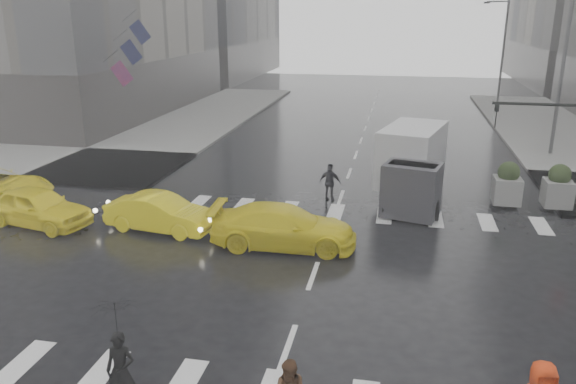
% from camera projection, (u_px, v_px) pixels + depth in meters
% --- Properties ---
extents(ground, '(120.00, 120.00, 0.00)m').
position_uv_depth(ground, '(313.00, 276.00, 17.61)').
color(ground, black).
rests_on(ground, ground).
extents(sidewalk_nw, '(35.00, 35.00, 0.15)m').
position_uv_depth(sidewalk_nw, '(66.00, 135.00, 37.58)').
color(sidewalk_nw, gray).
rests_on(sidewalk_nw, ground).
extents(road_markings, '(18.00, 48.00, 0.01)m').
position_uv_depth(road_markings, '(313.00, 275.00, 17.61)').
color(road_markings, silver).
rests_on(road_markings, ground).
extents(traffic_signal_pole, '(4.45, 0.42, 4.50)m').
position_uv_depth(traffic_signal_pole, '(568.00, 135.00, 22.41)').
color(traffic_signal_pole, black).
rests_on(traffic_signal_pole, ground).
extents(street_lamp_near, '(2.15, 0.22, 9.00)m').
position_uv_depth(street_lamp_near, '(560.00, 68.00, 30.87)').
color(street_lamp_near, '#59595B').
rests_on(street_lamp_near, ground).
extents(street_lamp_far, '(2.15, 0.22, 9.00)m').
position_uv_depth(street_lamp_far, '(502.00, 47.00, 49.54)').
color(street_lamp_far, '#59595B').
rests_on(street_lamp_far, ground).
extents(planter_west, '(1.10, 1.10, 1.80)m').
position_uv_depth(planter_west, '(507.00, 184.00, 23.65)').
color(planter_west, gray).
rests_on(planter_west, ground).
extents(planter_mid, '(1.10, 1.10, 1.80)m').
position_uv_depth(planter_mid, '(558.00, 187.00, 23.28)').
color(planter_mid, gray).
rests_on(planter_mid, ground).
extents(flag_cluster, '(2.87, 3.06, 4.69)m').
position_uv_depth(flag_cluster, '(127.00, 49.00, 35.99)').
color(flag_cluster, '#59595B').
rests_on(flag_cluster, ground).
extents(pedestrian_black, '(1.01, 1.03, 2.43)m').
position_uv_depth(pedestrian_black, '(117.00, 338.00, 11.33)').
color(pedestrian_black, black).
rests_on(pedestrian_black, ground).
extents(pedestrian_far_a, '(1.04, 0.73, 1.65)m').
position_uv_depth(pedestrian_far_a, '(330.00, 182.00, 24.41)').
color(pedestrian_far_a, black).
rests_on(pedestrian_far_a, ground).
extents(pedestrian_far_b, '(1.39, 1.20, 1.88)m').
position_uv_depth(pedestrian_far_b, '(424.00, 178.00, 24.61)').
color(pedestrian_far_b, black).
rests_on(pedestrian_far_b, ground).
extents(taxi_front, '(4.66, 2.65, 1.50)m').
position_uv_depth(taxi_front, '(38.00, 207.00, 21.59)').
color(taxi_front, '#FFEA0D').
rests_on(taxi_front, ground).
extents(taxi_mid, '(4.34, 2.04, 1.38)m').
position_uv_depth(taxi_mid, '(160.00, 213.00, 21.07)').
color(taxi_mid, '#FFEA0D').
rests_on(taxi_mid, ground).
extents(taxi_rear, '(4.61, 2.31, 1.48)m').
position_uv_depth(taxi_rear, '(284.00, 227.00, 19.61)').
color(taxi_rear, '#FFEA0D').
rests_on(taxi_rear, ground).
extents(box_truck, '(2.22, 5.91, 3.14)m').
position_uv_depth(box_truck, '(412.00, 164.00, 24.14)').
color(box_truck, '#BDBDC0').
rests_on(box_truck, ground).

